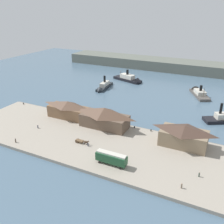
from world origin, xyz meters
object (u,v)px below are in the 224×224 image
object	(u,v)px
ferry_shed_east_terminal	(68,109)
mooring_post_east	(151,130)
pedestrian_walking_west	(199,175)
pedestrian_near_east_shed	(88,144)
pedestrian_near_cart	(16,141)
pedestrian_at_waters_edge	(182,186)
street_tram	(111,158)
horse_cart	(82,141)
mooring_post_center_east	(23,103)
pedestrian_walking_east	(38,127)
ferry_shed_west_terminal	(104,117)
ferry_departing_north	(198,93)
ferry_shed_central_terminal	(184,135)
mooring_post_west	(47,108)
mooring_post_center_west	(134,127)
ferry_moored_east	(130,79)
ferry_mid_harbor	(103,87)

from	to	relation	value
ferry_shed_east_terminal	mooring_post_east	distance (m)	39.54
pedestrian_walking_west	pedestrian_near_east_shed	xyz separation A→B (m)	(-40.02, 0.21, -0.01)
mooring_post_east	pedestrian_near_cart	bearing A→B (deg)	-144.04
pedestrian_at_waters_edge	mooring_post_east	bearing A→B (deg)	122.26
street_tram	horse_cart	world-z (taller)	street_tram
street_tram	mooring_post_center_east	distance (m)	71.75
pedestrian_walking_east	ferry_shed_east_terminal	bearing A→B (deg)	70.69
pedestrian_near_east_shed	mooring_post_east	bearing A→B (deg)	51.56
ferry_shed_west_terminal	pedestrian_walking_east	bearing A→B (deg)	-150.43
pedestrian_walking_west	street_tram	bearing A→B (deg)	-167.38
ferry_departing_north	ferry_shed_east_terminal	bearing A→B (deg)	-127.57
ferry_shed_central_terminal	pedestrian_near_east_shed	bearing A→B (deg)	-152.29
mooring_post_west	mooring_post_center_west	distance (m)	48.02
street_tram	ferry_departing_north	world-z (taller)	ferry_departing_north
ferry_shed_west_terminal	mooring_post_center_west	size ratio (longest dim) A/B	23.23
horse_cart	mooring_post_center_west	xyz separation A→B (m)	(13.46, 20.75, -0.47)
horse_cart	ferry_departing_north	world-z (taller)	ferry_departing_north
mooring_post_west	mooring_post_east	bearing A→B (deg)	-0.05
mooring_post_center_east	ferry_departing_north	xyz separation A→B (m)	(80.92, 61.05, -0.40)
pedestrian_walking_east	mooring_post_west	distance (m)	21.75
pedestrian_near_cart	mooring_post_west	size ratio (longest dim) A/B	1.96
ferry_shed_central_terminal	ferry_departing_north	world-z (taller)	ferry_shed_central_terminal
pedestrian_near_cart	ferry_moored_east	world-z (taller)	ferry_moored_east
pedestrian_near_cart	mooring_post_center_west	bearing A→B (deg)	40.56
ferry_shed_east_terminal	ferry_shed_west_terminal	xyz separation A→B (m)	(19.66, -0.99, 0.37)
pedestrian_near_cart	mooring_post_west	world-z (taller)	pedestrian_near_cart
ferry_departing_north	mooring_post_east	bearing A→B (deg)	-99.55
ferry_shed_west_terminal	pedestrian_walking_west	bearing A→B (deg)	-22.55
horse_cart	pedestrian_at_waters_edge	xyz separation A→B (m)	(39.52, -8.59, -0.12)
mooring_post_center_west	ferry_shed_central_terminal	bearing A→B (deg)	-12.75
pedestrian_near_cart	mooring_post_center_east	distance (m)	41.21
pedestrian_at_waters_edge	ferry_departing_north	distance (m)	90.68
ferry_shed_east_terminal	ferry_departing_north	bearing A→B (deg)	52.43
ferry_shed_west_terminal	ferry_moored_east	world-z (taller)	ferry_shed_west_terminal
ferry_departing_north	horse_cart	bearing A→B (deg)	-110.70
ferry_shed_central_terminal	ferry_moored_east	world-z (taller)	ferry_shed_central_terminal
ferry_shed_central_terminal	pedestrian_walking_west	xyz separation A→B (m)	(8.35, -16.85, -3.32)
street_tram	pedestrian_walking_east	xyz separation A→B (m)	(-39.93, 9.40, -1.76)
ferry_shed_west_terminal	pedestrian_near_east_shed	bearing A→B (deg)	-83.08
mooring_post_center_west	street_tram	bearing A→B (deg)	-84.54
ferry_shed_east_terminal	pedestrian_near_east_shed	distance (m)	28.60
ferry_moored_east	ferry_mid_harbor	bearing A→B (deg)	-111.11
pedestrian_near_east_shed	ferry_mid_harbor	xyz separation A→B (m)	(-29.04, 66.75, -0.48)
horse_cart	pedestrian_near_cart	world-z (taller)	horse_cart
pedestrian_walking_west	ferry_shed_east_terminal	bearing A→B (deg)	163.35
pedestrian_at_waters_edge	mooring_post_west	bearing A→B (deg)	158.05
ferry_moored_east	ferry_mid_harbor	distance (m)	25.12
street_tram	pedestrian_near_east_shed	xyz separation A→B (m)	(-12.86, 6.29, -1.73)
pedestrian_near_cart	pedestrian_walking_east	xyz separation A→B (m)	(-0.54, 13.04, -0.06)
ferry_shed_central_terminal	pedestrian_walking_west	world-z (taller)	ferry_shed_central_terminal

